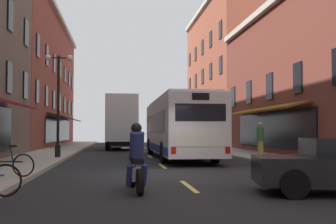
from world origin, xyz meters
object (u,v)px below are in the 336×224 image
object	(u,v)px
bicycle_near	(6,164)
pedestrian_far	(260,140)
transit_bus	(178,127)
box_truck	(122,123)
sedan_mid	(122,139)
motorcycle_rider	(136,162)
street_lamp_twin	(58,100)

from	to	relation	value
bicycle_near	pedestrian_far	bearing A→B (deg)	34.31
transit_bus	box_truck	bearing A→B (deg)	104.00
sedan_mid	pedestrian_far	size ratio (longest dim) A/B	2.67
sedan_mid	motorcycle_rider	world-z (taller)	motorcycle_rider
box_truck	pedestrian_far	distance (m)	15.83
transit_bus	sedan_mid	size ratio (longest dim) A/B	2.56
pedestrian_far	street_lamp_twin	xyz separation A→B (m)	(-9.87, 2.30, 2.00)
sedan_mid	pedestrian_far	bearing A→B (deg)	-75.18
motorcycle_rider	street_lamp_twin	size ratio (longest dim) A/B	0.40
motorcycle_rider	street_lamp_twin	bearing A→B (deg)	106.49
transit_bus	bicycle_near	distance (m)	11.77
motorcycle_rider	bicycle_near	size ratio (longest dim) A/B	1.23
motorcycle_rider	street_lamp_twin	world-z (taller)	street_lamp_twin
transit_bus	pedestrian_far	distance (m)	4.65
box_truck	pedestrian_far	bearing A→B (deg)	-65.81
box_truck	motorcycle_rider	world-z (taller)	box_truck
pedestrian_far	motorcycle_rider	bearing A→B (deg)	70.50
bicycle_near	motorcycle_rider	bearing A→B (deg)	-33.90
street_lamp_twin	motorcycle_rider	bearing A→B (deg)	-73.51
sedan_mid	street_lamp_twin	bearing A→B (deg)	-99.26
pedestrian_far	transit_bus	bearing A→B (deg)	-23.58
transit_bus	street_lamp_twin	distance (m)	6.45
bicycle_near	street_lamp_twin	world-z (taller)	street_lamp_twin
box_truck	transit_bus	bearing A→B (deg)	-76.00
sedan_mid	motorcycle_rider	distance (m)	33.29
sedan_mid	box_truck	bearing A→B (deg)	-90.81
transit_bus	box_truck	distance (m)	11.90
box_truck	street_lamp_twin	xyz separation A→B (m)	(-3.40, -12.11, 0.90)
motorcycle_rider	box_truck	bearing A→B (deg)	90.11
box_truck	sedan_mid	xyz separation A→B (m)	(0.13, 9.54, -1.45)
sedan_mid	street_lamp_twin	xyz separation A→B (m)	(-3.53, -21.65, 2.35)
sedan_mid	pedestrian_far	world-z (taller)	pedestrian_far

